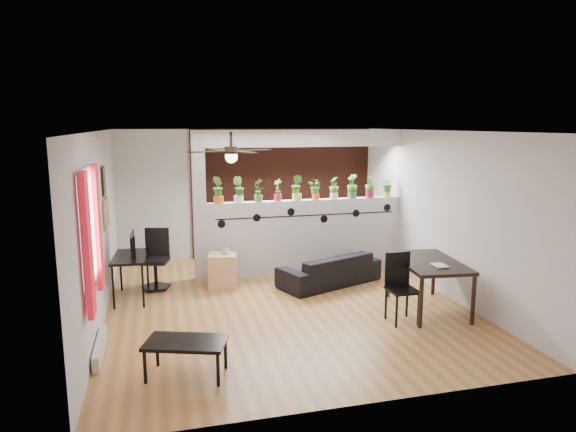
{
  "coord_description": "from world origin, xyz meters",
  "views": [
    {
      "loc": [
        -1.8,
        -7.28,
        2.71
      ],
      "look_at": [
        0.23,
        0.6,
        1.24
      ],
      "focal_mm": 32.0,
      "sensor_mm": 36.0,
      "label": 1
    }
  ],
  "objects_px": {
    "potted_plant_2": "(258,189)",
    "potted_plant_3": "(278,189)",
    "potted_plant_1": "(238,189)",
    "potted_plant_7": "(352,186)",
    "ceiling_fan": "(231,153)",
    "potted_plant_5": "(316,188)",
    "potted_plant_6": "(334,187)",
    "computer_desk": "(130,260)",
    "potted_plant_9": "(387,186)",
    "office_chair": "(156,263)",
    "cube_shelf": "(223,270)",
    "potted_plant_4": "(297,187)",
    "dining_table": "(429,266)",
    "potted_plant_8": "(370,186)",
    "potted_plant_0": "(218,189)",
    "coffee_table": "(186,345)",
    "folding_chair": "(400,281)",
    "cup": "(225,251)",
    "sofa": "(329,270)"
  },
  "relations": [
    {
      "from": "potted_plant_7",
      "to": "cup",
      "type": "distance_m",
      "value": 2.65
    },
    {
      "from": "potted_plant_9",
      "to": "cube_shelf",
      "type": "xyz_separation_m",
      "value": [
        -3.17,
        -0.47,
        -1.28
      ]
    },
    {
      "from": "potted_plant_0",
      "to": "folding_chair",
      "type": "relative_size",
      "value": 0.5
    },
    {
      "from": "potted_plant_2",
      "to": "potted_plant_4",
      "type": "distance_m",
      "value": 0.7
    },
    {
      "from": "potted_plant_8",
      "to": "potted_plant_6",
      "type": "bearing_deg",
      "value": 180.0
    },
    {
      "from": "potted_plant_1",
      "to": "potted_plant_8",
      "type": "bearing_deg",
      "value": -0.0
    },
    {
      "from": "potted_plant_6",
      "to": "cup",
      "type": "distance_m",
      "value": 2.32
    },
    {
      "from": "potted_plant_2",
      "to": "coffee_table",
      "type": "relative_size",
      "value": 0.43
    },
    {
      "from": "potted_plant_9",
      "to": "office_chair",
      "type": "distance_m",
      "value": 4.4
    },
    {
      "from": "potted_plant_8",
      "to": "potted_plant_9",
      "type": "xyz_separation_m",
      "value": [
        0.35,
        0.0,
        -0.02
      ]
    },
    {
      "from": "ceiling_fan",
      "to": "potted_plant_0",
      "type": "bearing_deg",
      "value": 89.36
    },
    {
      "from": "potted_plant_1",
      "to": "coffee_table",
      "type": "xyz_separation_m",
      "value": [
        -1.14,
        -3.48,
        -1.23
      ]
    },
    {
      "from": "cube_shelf",
      "to": "sofa",
      "type": "bearing_deg",
      "value": 1.96
    },
    {
      "from": "ceiling_fan",
      "to": "cube_shelf",
      "type": "height_order",
      "value": "ceiling_fan"
    },
    {
      "from": "potted_plant_4",
      "to": "potted_plant_8",
      "type": "bearing_deg",
      "value": -0.0
    },
    {
      "from": "cup",
      "to": "computer_desk",
      "type": "height_order",
      "value": "computer_desk"
    },
    {
      "from": "ceiling_fan",
      "to": "potted_plant_5",
      "type": "distance_m",
      "value": 2.64
    },
    {
      "from": "sofa",
      "to": "dining_table",
      "type": "bearing_deg",
      "value": 101.86
    },
    {
      "from": "coffee_table",
      "to": "office_chair",
      "type": "bearing_deg",
      "value": 95.3
    },
    {
      "from": "sofa",
      "to": "dining_table",
      "type": "relative_size",
      "value": 1.19
    },
    {
      "from": "potted_plant_9",
      "to": "cup",
      "type": "xyz_separation_m",
      "value": [
        -3.12,
        -0.47,
        -0.94
      ]
    },
    {
      "from": "potted_plant_0",
      "to": "cup",
      "type": "xyz_separation_m",
      "value": [
        0.04,
        -0.47,
        -0.99
      ]
    },
    {
      "from": "potted_plant_1",
      "to": "office_chair",
      "type": "bearing_deg",
      "value": -168.88
    },
    {
      "from": "ceiling_fan",
      "to": "folding_chair",
      "type": "bearing_deg",
      "value": -19.35
    },
    {
      "from": "potted_plant_3",
      "to": "potted_plant_9",
      "type": "relative_size",
      "value": 1.01
    },
    {
      "from": "potted_plant_0",
      "to": "dining_table",
      "type": "bearing_deg",
      "value": -39.89
    },
    {
      "from": "folding_chair",
      "to": "office_chair",
      "type": "bearing_deg",
      "value": 144.98
    },
    {
      "from": "ceiling_fan",
      "to": "potted_plant_3",
      "type": "height_order",
      "value": "ceiling_fan"
    },
    {
      "from": "computer_desk",
      "to": "dining_table",
      "type": "distance_m",
      "value": 4.52
    },
    {
      "from": "ceiling_fan",
      "to": "cup",
      "type": "xyz_separation_m",
      "value": [
        0.06,
        1.33,
        -1.7
      ]
    },
    {
      "from": "potted_plant_3",
      "to": "office_chair",
      "type": "bearing_deg",
      "value": -172.47
    },
    {
      "from": "potted_plant_1",
      "to": "cube_shelf",
      "type": "distance_m",
      "value": 1.44
    },
    {
      "from": "potted_plant_4",
      "to": "folding_chair",
      "type": "bearing_deg",
      "value": -73.3
    },
    {
      "from": "potted_plant_5",
      "to": "coffee_table",
      "type": "distance_m",
      "value": 4.47
    },
    {
      "from": "ceiling_fan",
      "to": "sofa",
      "type": "xyz_separation_m",
      "value": [
        1.79,
        1.02,
        -2.06
      ]
    },
    {
      "from": "potted_plant_2",
      "to": "potted_plant_3",
      "type": "bearing_deg",
      "value": 0.0
    },
    {
      "from": "ceiling_fan",
      "to": "cube_shelf",
      "type": "xyz_separation_m",
      "value": [
        0.01,
        1.33,
        -2.03
      ]
    },
    {
      "from": "folding_chair",
      "to": "potted_plant_4",
      "type": "bearing_deg",
      "value": 106.7
    },
    {
      "from": "potted_plant_0",
      "to": "potted_plant_2",
      "type": "xyz_separation_m",
      "value": [
        0.7,
        0.0,
        -0.03
      ]
    },
    {
      "from": "computer_desk",
      "to": "coffee_table",
      "type": "relative_size",
      "value": 1.02
    },
    {
      "from": "potted_plant_9",
      "to": "cup",
      "type": "height_order",
      "value": "potted_plant_9"
    },
    {
      "from": "potted_plant_4",
      "to": "dining_table",
      "type": "bearing_deg",
      "value": -59.52
    },
    {
      "from": "sofa",
      "to": "potted_plant_3",
      "type": "bearing_deg",
      "value": -68.57
    },
    {
      "from": "potted_plant_5",
      "to": "office_chair",
      "type": "distance_m",
      "value": 3.07
    },
    {
      "from": "potted_plant_6",
      "to": "computer_desk",
      "type": "distance_m",
      "value": 3.77
    },
    {
      "from": "potted_plant_1",
      "to": "potted_plant_7",
      "type": "xyz_separation_m",
      "value": [
        2.11,
        0.0,
        -0.01
      ]
    },
    {
      "from": "potted_plant_1",
      "to": "computer_desk",
      "type": "relative_size",
      "value": 0.46
    },
    {
      "from": "potted_plant_7",
      "to": "potted_plant_9",
      "type": "height_order",
      "value": "potted_plant_7"
    },
    {
      "from": "potted_plant_2",
      "to": "potted_plant_9",
      "type": "bearing_deg",
      "value": 0.0
    },
    {
      "from": "potted_plant_0",
      "to": "folding_chair",
      "type": "bearing_deg",
      "value": -49.76
    }
  ]
}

